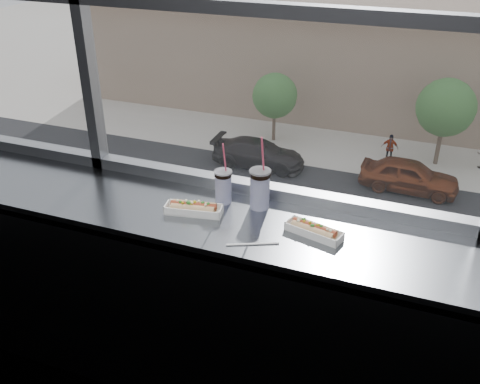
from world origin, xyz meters
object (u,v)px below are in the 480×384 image
(soda_cup_right, at_px, (260,187))
(car_near_b, at_px, (222,222))
(wrapper, at_px, (190,211))
(hotdog_tray_left, at_px, (194,208))
(hotdog_tray_right, at_px, (314,230))
(car_near_c, at_px, (392,258))
(car_far_b, at_px, (410,171))
(loose_straw, at_px, (253,244))
(soda_cup_left, at_px, (223,185))
(car_far_a, at_px, (259,149))
(tree_center, at_px, (446,108))
(tree_left, at_px, (275,96))
(pedestrian_b, at_px, (390,145))
(car_near_a, at_px, (81,195))

(soda_cup_right, height_order, car_near_b, soda_cup_right)
(wrapper, height_order, car_near_b, wrapper)
(hotdog_tray_left, relative_size, soda_cup_right, 0.75)
(soda_cup_right, relative_size, car_near_b, 0.06)
(hotdog_tray_right, height_order, wrapper, hotdog_tray_right)
(car_near_c, bearing_deg, hotdog_tray_left, -175.87)
(hotdog_tray_right, distance_m, car_far_b, 26.62)
(loose_straw, bearing_deg, car_near_c, 65.25)
(soda_cup_left, height_order, car_far_b, soda_cup_left)
(car_far_a, height_order, tree_center, tree_center)
(car_near_b, bearing_deg, wrapper, -151.67)
(car_far_b, bearing_deg, car_far_a, 92.12)
(wrapper, bearing_deg, tree_left, 106.28)
(car_near_b, distance_m, tree_left, 12.23)
(hotdog_tray_right, bearing_deg, car_near_c, 105.14)
(soda_cup_right, distance_m, loose_straw, 0.34)
(car_far_b, distance_m, pedestrian_b, 3.64)
(pedestrian_b, bearing_deg, car_far_a, -153.96)
(car_near_c, bearing_deg, tree_center, 0.35)
(car_far_a, relative_size, car_near_b, 0.97)
(car_near_a, distance_m, car_far_a, 10.15)
(soda_cup_left, relative_size, wrapper, 3.47)
(hotdog_tray_left, distance_m, car_far_b, 26.64)
(wrapper, relative_size, tree_left, 0.02)
(hotdog_tray_left, xyz_separation_m, car_far_b, (0.36, 24.29, -10.93))
(hotdog_tray_right, xyz_separation_m, car_near_c, (-0.13, 16.27, -11.05))
(soda_cup_left, xyz_separation_m, tree_center, (1.49, 28.14, -8.76))
(car_near_a, relative_size, car_near_b, 0.90)
(soda_cup_right, bearing_deg, car_near_a, 131.85)
(soda_cup_right, height_order, car_far_a, soda_cup_right)
(soda_cup_left, xyz_separation_m, tree_left, (-8.37, 28.14, -9.24))
(car_far_b, distance_m, car_far_a, 8.28)
(wrapper, bearing_deg, car_near_c, 88.36)
(hotdog_tray_left, xyz_separation_m, pedestrian_b, (-1.04, 27.65, -11.09))
(car_near_c, bearing_deg, tree_left, 41.76)
(car_near_a, bearing_deg, car_far_b, -59.26)
(car_near_c, height_order, tree_left, tree_left)
(car_near_c, bearing_deg, wrapper, -175.93)
(soda_cup_right, relative_size, pedestrian_b, 0.19)
(soda_cup_right, distance_m, car_near_c, 19.60)
(hotdog_tray_right, relative_size, car_near_b, 0.04)
(car_far_a, distance_m, tree_center, 10.57)
(car_near_c, bearing_deg, car_far_a, 52.01)
(hotdog_tray_left, height_order, soda_cup_left, soda_cup_left)
(car_near_b, bearing_deg, tree_left, 12.74)
(hotdog_tray_left, distance_m, tree_left, 30.87)
(car_far_b, bearing_deg, car_near_a, 120.95)
(loose_straw, distance_m, car_near_a, 24.58)
(soda_cup_right, height_order, tree_left, soda_cup_right)
(soda_cup_right, bearing_deg, loose_straw, -76.04)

